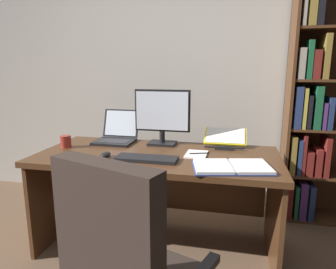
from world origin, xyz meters
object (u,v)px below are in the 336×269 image
laptop (117,135)px  computer_mouse (105,155)px  bookshelf (327,110)px  pen (199,153)px  monitor (163,117)px  reading_stand_with_book (225,138)px  desk (160,175)px  notepad (196,154)px  keyboard (147,159)px  open_binder (232,167)px  coffee_mug (66,141)px

laptop → computer_mouse: 0.48m
bookshelf → pen: bearing=-144.2°
monitor → reading_stand_with_book: 0.53m
laptop → reading_stand_with_book: bearing=3.0°
desk → reading_stand_with_book: size_ratio=5.29×
desk → notepad: (0.28, -0.05, 0.20)m
keyboard → open_binder: size_ratio=0.80×
bookshelf → computer_mouse: 1.90m
reading_stand_with_book → notepad: 0.37m
keyboard → laptop: bearing=130.8°
computer_mouse → keyboard: bearing=0.0°
bookshelf → reading_stand_with_book: bookshelf is taller
laptop → bookshelf: bearing=14.9°
keyboard → pen: bearing=31.8°
monitor → keyboard: (0.00, -0.46, -0.21)m
coffee_mug → open_binder: bearing=-11.0°
laptop → notepad: size_ratio=1.65×
computer_mouse → reading_stand_with_book: 0.95m
desk → computer_mouse: size_ratio=16.76×
bookshelf → open_binder: size_ratio=3.97×
keyboard → desk: bearing=83.9°
computer_mouse → coffee_mug: 0.47m
pen → computer_mouse: bearing=-162.0°
bookshelf → monitor: 1.42m
bookshelf → laptop: bookshelf is taller
bookshelf → notepad: 1.29m
computer_mouse → open_binder: 0.86m
monitor → open_binder: 0.79m
laptop → notepad: laptop is taller
desk → bookshelf: size_ratio=0.83×
bookshelf → monitor: (-1.34, -0.48, -0.04)m
computer_mouse → coffee_mug: coffee_mug is taller
desk → keyboard: keyboard is taller
monitor → computer_mouse: (-0.30, -0.46, -0.20)m
laptop → keyboard: size_ratio=0.82×
bookshelf → coffee_mug: size_ratio=22.09×
computer_mouse → notepad: computer_mouse is taller
computer_mouse → reading_stand_with_book: reading_stand_with_book is taller
notepad → pen: size_ratio=1.50×
notepad → pen: bearing=0.0°
pen → coffee_mug: 1.05m
laptop → pen: bearing=-19.8°
pen → bookshelf: bearing=35.8°
laptop → computer_mouse: size_ratio=3.33×
desk → computer_mouse: (-0.33, -0.26, 0.22)m
desk → pen: 0.37m
laptop → open_binder: laptop is taller
notepad → pen: (0.02, 0.00, 0.01)m
reading_stand_with_book → bookshelf: bearing=26.3°
laptop → notepad: 0.76m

